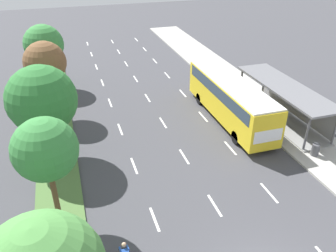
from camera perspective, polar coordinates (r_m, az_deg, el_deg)
median_strip at (r=30.29m, az=-18.66°, el=2.30°), size 2.60×52.00×0.12m
sidewalk_right at (r=34.22m, az=11.96°, el=6.45°), size 4.50×52.00×0.15m
lane_divider_left at (r=28.65m, az=-9.03°, el=1.86°), size 0.14×46.94×0.01m
lane_divider_center at (r=29.25m, az=-2.27°, el=2.84°), size 0.14×46.94×0.01m
lane_divider_right at (r=30.26m, az=4.14°, el=3.73°), size 0.14×46.94×0.01m
bus_shelter at (r=28.41m, az=19.38°, el=4.41°), size 2.90×10.15×2.86m
bus at (r=27.15m, az=10.48°, el=4.95°), size 2.54×11.29×3.37m
median_tree_second at (r=16.44m, az=-20.13°, el=-3.82°), size 3.07×3.07×6.05m
median_tree_third at (r=22.19m, az=-20.64°, el=4.19°), size 4.34×4.34×6.41m
median_tree_fourth at (r=27.98m, az=-20.17°, el=10.09°), size 3.25×3.25×6.18m
median_tree_fifth at (r=34.14m, az=-20.37°, el=12.86°), size 3.66×3.66×6.08m
trash_bin at (r=24.82m, az=23.74°, el=-3.69°), size 0.52×0.52×0.85m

